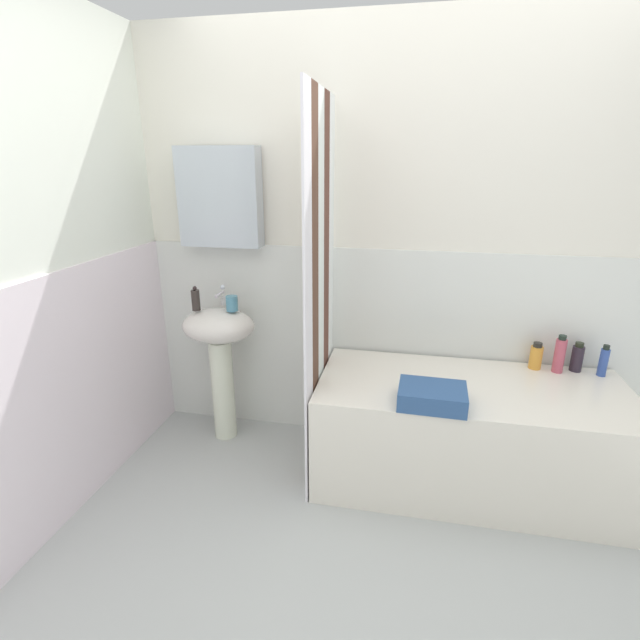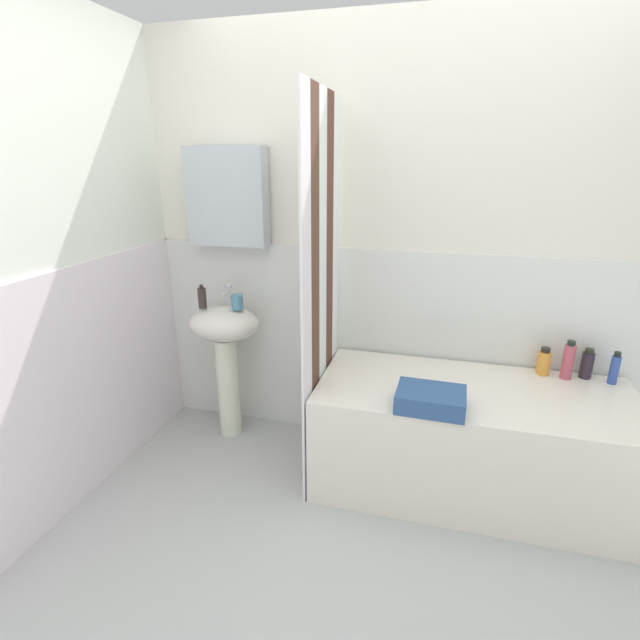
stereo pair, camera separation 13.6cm
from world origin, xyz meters
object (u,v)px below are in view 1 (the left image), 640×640
at_px(toothbrush_cup, 232,303).
at_px(shampoo_bottle, 536,356).
at_px(soap_dispenser, 196,300).
at_px(conditioner_bottle, 560,355).
at_px(bathtub, 467,434).
at_px(towel_folded, 432,396).
at_px(lotion_bottle, 604,361).
at_px(body_wash_bottle, 577,358).
at_px(sink, 220,345).

height_order(toothbrush_cup, shampoo_bottle, toothbrush_cup).
bearing_deg(soap_dispenser, conditioner_bottle, 3.89).
bearing_deg(bathtub, towel_folded, -130.62).
distance_m(toothbrush_cup, shampoo_bottle, 1.74).
relative_size(conditioner_bottle, towel_folded, 0.68).
bearing_deg(toothbrush_cup, shampoo_bottle, 4.23).
xyz_separation_m(conditioner_bottle, shampoo_bottle, (-0.11, 0.02, -0.03)).
bearing_deg(conditioner_bottle, soap_dispenser, -176.11).
height_order(bathtub, conditioner_bottle, conditioner_bottle).
distance_m(toothbrush_cup, conditioner_bottle, 1.84).
distance_m(shampoo_bottle, towel_folded, 0.78).
distance_m(bathtub, lotion_bottle, 0.83).
bearing_deg(body_wash_bottle, towel_folded, -144.95).
xyz_separation_m(sink, towel_folded, (1.24, -0.41, 0.00)).
bearing_deg(lotion_bottle, toothbrush_cup, -177.25).
bearing_deg(lotion_bottle, shampoo_bottle, 175.02).
height_order(sink, towel_folded, sink).
bearing_deg(toothbrush_cup, body_wash_bottle, 4.09).
bearing_deg(sink, bathtub, -6.45).
bearing_deg(soap_dispenser, towel_folded, -15.44).
distance_m(toothbrush_cup, body_wash_bottle, 1.95).
height_order(sink, bathtub, sink).
xyz_separation_m(soap_dispenser, towel_folded, (1.36, -0.37, -0.29)).
xyz_separation_m(soap_dispenser, body_wash_bottle, (2.14, 0.17, -0.25)).
relative_size(sink, soap_dispenser, 5.82).
relative_size(lotion_bottle, shampoo_bottle, 1.16).
xyz_separation_m(shampoo_bottle, towel_folded, (-0.57, -0.54, -0.03)).
bearing_deg(bathtub, lotion_bottle, 20.83).
height_order(body_wash_bottle, conditioner_bottle, conditioner_bottle).
xyz_separation_m(conditioner_bottle, towel_folded, (-0.68, -0.51, -0.06)).
height_order(soap_dispenser, toothbrush_cup, soap_dispenser).
xyz_separation_m(bathtub, body_wash_bottle, (0.57, 0.30, 0.37)).
bearing_deg(toothbrush_cup, lotion_bottle, 2.75).
xyz_separation_m(lotion_bottle, shampoo_bottle, (-0.33, 0.03, -0.01)).
xyz_separation_m(lotion_bottle, towel_folded, (-0.90, -0.51, -0.04)).
xyz_separation_m(soap_dispenser, shampoo_bottle, (1.93, 0.16, -0.26)).
bearing_deg(body_wash_bottle, bathtub, -152.14).
bearing_deg(shampoo_bottle, toothbrush_cup, -175.77).
bearing_deg(towel_folded, soap_dispenser, 164.56).
bearing_deg(towel_folded, toothbrush_cup, 160.31).
height_order(conditioner_bottle, towel_folded, conditioner_bottle).
relative_size(bathtub, body_wash_bottle, 9.52).
xyz_separation_m(bathtub, lotion_bottle, (0.69, 0.26, 0.37)).
distance_m(soap_dispenser, conditioner_bottle, 2.05).
relative_size(bathtub, lotion_bottle, 8.97).
bearing_deg(bathtub, sink, 173.55).
relative_size(toothbrush_cup, bathtub, 0.06).
relative_size(sink, lotion_bottle, 4.82).
xyz_separation_m(sink, toothbrush_cup, (0.10, -0.00, 0.27)).
relative_size(soap_dispenser, body_wash_bottle, 0.88).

